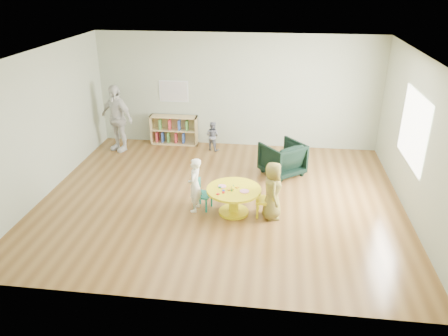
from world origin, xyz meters
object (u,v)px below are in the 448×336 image
at_px(kid_chair_left, 201,193).
at_px(toddler, 213,136).
at_px(activity_table, 234,196).
at_px(kid_chair_right, 268,199).
at_px(adult_caretaker, 117,118).
at_px(bookshelf, 174,130).
at_px(child_right, 272,191).
at_px(armchair, 282,159).
at_px(child_left, 195,185).

bearing_deg(kid_chair_left, toddler, -159.95).
distance_m(activity_table, kid_chair_right, 0.62).
relative_size(kid_chair_right, adult_caretaker, 0.37).
distance_m(bookshelf, adult_caretaker, 1.48).
distance_m(child_right, adult_caretaker, 4.83).
distance_m(armchair, adult_caretaker, 4.19).
bearing_deg(bookshelf, toddler, -17.03).
height_order(activity_table, child_right, child_right).
bearing_deg(kid_chair_left, armchair, 154.43).
relative_size(kid_chair_right, bookshelf, 0.52).
height_order(armchair, child_left, child_left).
xyz_separation_m(bookshelf, child_left, (1.20, -3.37, 0.16)).
bearing_deg(kid_chair_right, adult_caretaker, 54.39).
xyz_separation_m(activity_table, toddler, (-0.86, 3.06, 0.02)).
height_order(kid_chair_left, adult_caretaker, adult_caretaker).
distance_m(kid_chair_left, child_left, 0.26).
relative_size(armchair, child_right, 0.75).
xyz_separation_m(child_right, toddler, (-1.56, 3.13, -0.17)).
xyz_separation_m(activity_table, kid_chair_left, (-0.63, 0.12, -0.04)).
distance_m(kid_chair_right, armchair, 1.86).
relative_size(activity_table, toddler, 1.35).
xyz_separation_m(kid_chair_right, bookshelf, (-2.54, 3.40, 0.03)).
bearing_deg(adult_caretaker, activity_table, -16.15).
height_order(kid_chair_right, adult_caretaker, adult_caretaker).
bearing_deg(kid_chair_right, bookshelf, 37.44).
xyz_separation_m(kid_chair_left, kid_chair_right, (1.26, -0.13, 0.03)).
bearing_deg(armchair, child_right, 45.46).
bearing_deg(armchair, toddler, -74.67).
bearing_deg(child_right, kid_chair_right, 46.68).
height_order(bookshelf, child_left, child_left).
bearing_deg(adult_caretaker, bookshelf, 50.51).
distance_m(bookshelf, child_left, 3.58).
relative_size(bookshelf, adult_caretaker, 0.72).
height_order(kid_chair_left, armchair, armchair).
relative_size(kid_chair_left, child_right, 0.52).
height_order(activity_table, toddler, toddler).
relative_size(armchair, adult_caretaker, 0.49).
distance_m(kid_chair_left, kid_chair_right, 1.26).
distance_m(bookshelf, toddler, 1.11).
height_order(child_right, adult_caretaker, adult_caretaker).
distance_m(kid_chair_right, toddler, 3.41).
bearing_deg(kid_chair_right, kid_chair_left, 84.92).
distance_m(activity_table, child_left, 0.74).
relative_size(child_left, child_right, 0.97).
xyz_separation_m(kid_chair_left, adult_caretaker, (-2.55, 2.67, 0.52)).
height_order(bookshelf, armchair, bookshelf).
xyz_separation_m(kid_chair_right, toddler, (-1.48, 3.07, 0.04)).
bearing_deg(kid_chair_left, child_left, -26.49).
xyz_separation_m(bookshelf, toddler, (1.06, -0.32, 0.00)).
relative_size(child_right, adult_caretaker, 0.65).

